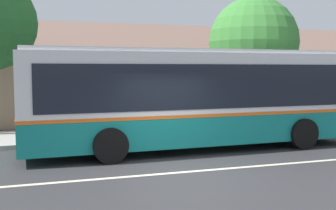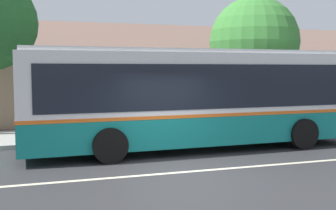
# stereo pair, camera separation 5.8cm
# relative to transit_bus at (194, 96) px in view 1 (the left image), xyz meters

# --- Properties ---
(ground_plane) EXTENTS (300.00, 300.00, 0.00)m
(ground_plane) POSITION_rel_transit_bus_xyz_m (-1.43, -2.90, -1.73)
(ground_plane) COLOR #2D2D30
(sidewalk_far) EXTENTS (60.00, 3.00, 0.15)m
(sidewalk_far) POSITION_rel_transit_bus_xyz_m (-1.43, 3.10, -1.66)
(sidewalk_far) COLOR #9E9E99
(sidewalk_far) RESTS_ON ground
(lane_divider_stripe) EXTENTS (60.00, 0.16, 0.01)m
(lane_divider_stripe) POSITION_rel_transit_bus_xyz_m (-1.43, -2.90, -1.73)
(lane_divider_stripe) COLOR beige
(lane_divider_stripe) RESTS_ON ground
(community_building) EXTENTS (26.51, 9.11, 6.22)m
(community_building) POSITION_rel_transit_bus_xyz_m (1.51, 10.99, 0.13)
(community_building) COLOR tan
(community_building) RESTS_ON ground
(transit_bus) EXTENTS (11.09, 2.93, 3.23)m
(transit_bus) POSITION_rel_transit_bus_xyz_m (0.00, 0.00, 0.00)
(transit_bus) COLOR #147F7A
(transit_bus) RESTS_ON ground
(bench_down_street) EXTENTS (1.53, 0.51, 0.94)m
(bench_down_street) POSITION_rel_transit_bus_xyz_m (-3.37, 2.84, -1.17)
(bench_down_street) COLOR #4C4C4C
(bench_down_street) RESTS_ON sidewalk_far
(street_tree_primary) EXTENTS (4.01, 4.00, 5.81)m
(street_tree_primary) POSITION_rel_transit_bus_xyz_m (4.65, 4.04, 1.91)
(street_tree_primary) COLOR #4C3828
(street_tree_primary) RESTS_ON ground
(bus_stop_sign) EXTENTS (0.36, 0.07, 2.40)m
(bus_stop_sign) POSITION_rel_transit_bus_xyz_m (6.03, 2.09, -0.09)
(bus_stop_sign) COLOR gray
(bus_stop_sign) RESTS_ON sidewalk_far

